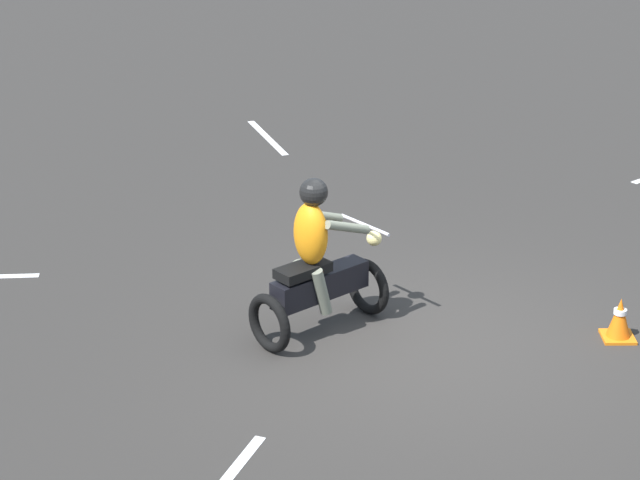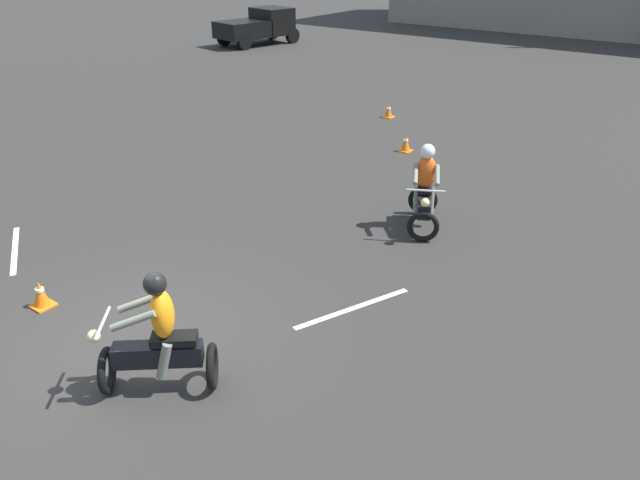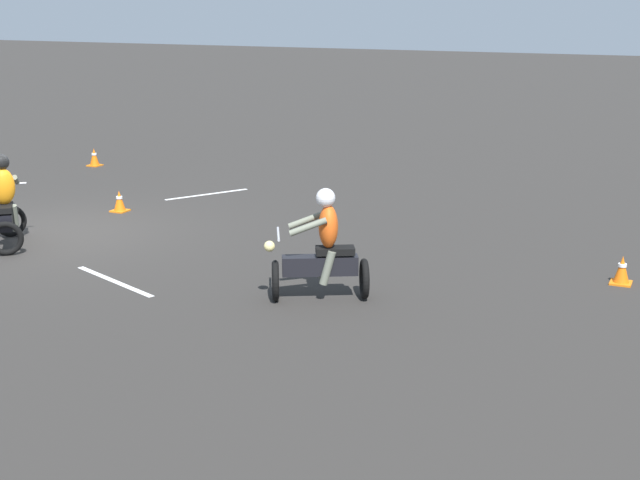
# 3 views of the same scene
# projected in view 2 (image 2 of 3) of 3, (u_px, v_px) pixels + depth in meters

# --- Properties ---
(ground_plane) EXTENTS (120.00, 120.00, 0.00)m
(ground_plane) POSITION_uv_depth(u_px,v_px,m) (129.00, 346.00, 8.70)
(ground_plane) COLOR #2D2B28
(motorcycle_rider_foreground) EXTENTS (1.46, 1.36, 1.66)m
(motorcycle_rider_foreground) POSITION_uv_depth(u_px,v_px,m) (159.00, 340.00, 7.60)
(motorcycle_rider_foreground) COLOR black
(motorcycle_rider_foreground) RESTS_ON ground
(motorcycle_rider_background) EXTENTS (1.20, 1.52, 1.66)m
(motorcycle_rider_background) POSITION_uv_depth(u_px,v_px,m) (425.00, 192.00, 11.95)
(motorcycle_rider_background) COLOR black
(motorcycle_rider_background) RESTS_ON ground
(pickup_truck) EXTENTS (2.67, 4.42, 1.73)m
(pickup_truck) POSITION_uv_depth(u_px,v_px,m) (259.00, 26.00, 31.73)
(pickup_truck) COLOR black
(pickup_truck) RESTS_ON ground
(traffic_cone_near_left) EXTENTS (0.32, 0.32, 0.44)m
(traffic_cone_near_left) POSITION_uv_depth(u_px,v_px,m) (41.00, 294.00, 9.54)
(traffic_cone_near_left) COLOR orange
(traffic_cone_near_left) RESTS_ON ground
(traffic_cone_mid_center) EXTENTS (0.32, 0.32, 0.41)m
(traffic_cone_mid_center) POSITION_uv_depth(u_px,v_px,m) (389.00, 111.00, 19.38)
(traffic_cone_mid_center) COLOR orange
(traffic_cone_mid_center) RESTS_ON ground
(traffic_cone_mid_left) EXTENTS (0.32, 0.32, 0.45)m
(traffic_cone_mid_left) POSITION_uv_depth(u_px,v_px,m) (406.00, 143.00, 16.36)
(traffic_cone_mid_left) COLOR orange
(traffic_cone_mid_left) RESTS_ON ground
(lane_stripe_n) EXTENTS (0.86, 1.98, 0.01)m
(lane_stripe_n) POSITION_uv_depth(u_px,v_px,m) (353.00, 308.00, 9.58)
(lane_stripe_n) COLOR silver
(lane_stripe_n) RESTS_ON ground
(lane_stripe_nw) EXTENTS (1.79, 1.15, 0.01)m
(lane_stripe_nw) POSITION_uv_depth(u_px,v_px,m) (15.00, 250.00, 11.34)
(lane_stripe_nw) COLOR silver
(lane_stripe_nw) RESTS_ON ground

